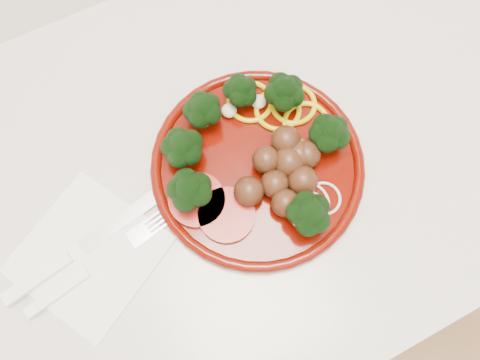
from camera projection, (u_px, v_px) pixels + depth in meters
name	position (u px, v px, depth m)	size (l,w,h in m)	color
counter	(139.00, 279.00, 1.00)	(2.40, 0.60, 0.90)	silver
plate	(258.00, 158.00, 0.58)	(0.27, 0.27, 0.06)	#490802
napkin	(89.00, 254.00, 0.56)	(0.15, 0.15, 0.00)	white
knife	(65.00, 259.00, 0.55)	(0.22, 0.06, 0.01)	silver
fork	(75.00, 280.00, 0.54)	(0.19, 0.05, 0.01)	white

